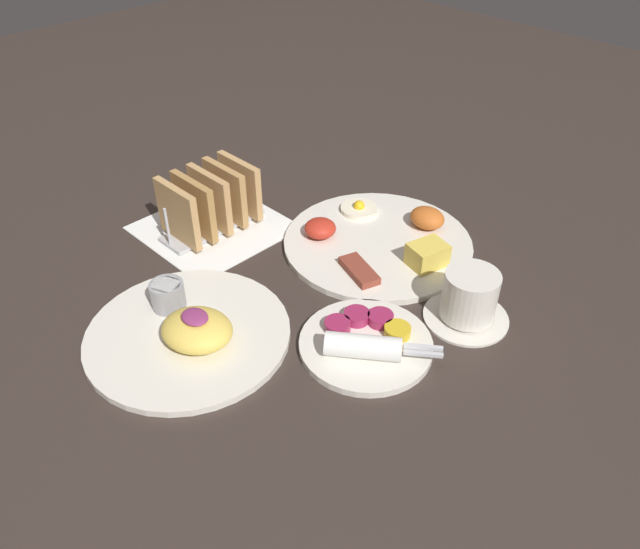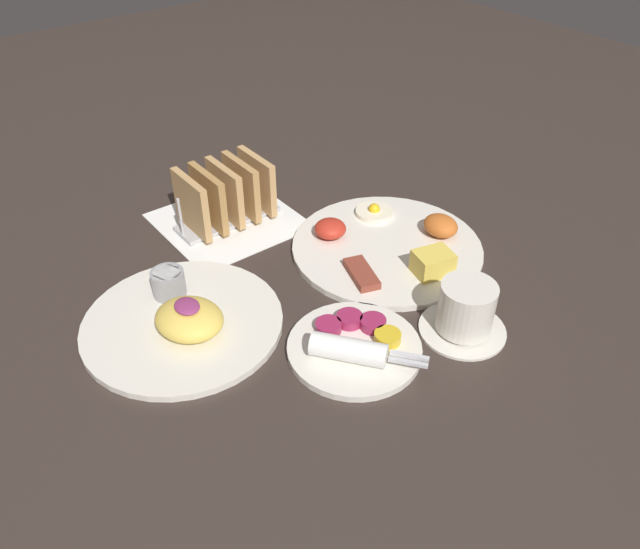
{
  "view_description": "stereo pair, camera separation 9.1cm",
  "coord_description": "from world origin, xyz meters",
  "px_view_note": "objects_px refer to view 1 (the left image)",
  "views": [
    {
      "loc": [
        0.58,
        -0.45,
        0.59
      ],
      "look_at": [
        0.07,
        0.06,
        0.03
      ],
      "focal_mm": 35.0,
      "sensor_mm": 36.0,
      "label": 1
    },
    {
      "loc": [
        0.64,
        -0.38,
        0.59
      ],
      "look_at": [
        0.07,
        0.06,
        0.03
      ],
      "focal_mm": 35.0,
      "sensor_mm": 36.0,
      "label": 2
    }
  ],
  "objects_px": {
    "toast_rack": "(210,202)",
    "coffee_cup": "(469,299)",
    "plate_condiments": "(366,341)",
    "plate_foreground": "(189,330)",
    "plate_breakfast": "(380,240)"
  },
  "relations": [
    {
      "from": "toast_rack",
      "to": "coffee_cup",
      "type": "height_order",
      "value": "toast_rack"
    },
    {
      "from": "plate_condiments",
      "to": "plate_foreground",
      "type": "xyz_separation_m",
      "value": [
        -0.18,
        -0.16,
        0.0
      ]
    },
    {
      "from": "plate_foreground",
      "to": "coffee_cup",
      "type": "relative_size",
      "value": 2.32
    },
    {
      "from": "plate_condiments",
      "to": "plate_foreground",
      "type": "height_order",
      "value": "plate_foreground"
    },
    {
      "from": "plate_breakfast",
      "to": "plate_foreground",
      "type": "xyz_separation_m",
      "value": [
        -0.04,
        -0.35,
        0.0
      ]
    },
    {
      "from": "plate_breakfast",
      "to": "plate_condiments",
      "type": "distance_m",
      "value": 0.24
    },
    {
      "from": "plate_foreground",
      "to": "plate_breakfast",
      "type": "bearing_deg",
      "value": 83.43
    },
    {
      "from": "coffee_cup",
      "to": "plate_breakfast",
      "type": "bearing_deg",
      "value": 165.64
    },
    {
      "from": "coffee_cup",
      "to": "toast_rack",
      "type": "bearing_deg",
      "value": -165.9
    },
    {
      "from": "plate_breakfast",
      "to": "coffee_cup",
      "type": "distance_m",
      "value": 0.21
    },
    {
      "from": "plate_breakfast",
      "to": "coffee_cup",
      "type": "height_order",
      "value": "coffee_cup"
    },
    {
      "from": "plate_breakfast",
      "to": "plate_foreground",
      "type": "bearing_deg",
      "value": -96.57
    },
    {
      "from": "toast_rack",
      "to": "coffee_cup",
      "type": "bearing_deg",
      "value": 14.1
    },
    {
      "from": "plate_breakfast",
      "to": "plate_foreground",
      "type": "height_order",
      "value": "plate_foreground"
    },
    {
      "from": "plate_condiments",
      "to": "toast_rack",
      "type": "distance_m",
      "value": 0.38
    }
  ]
}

